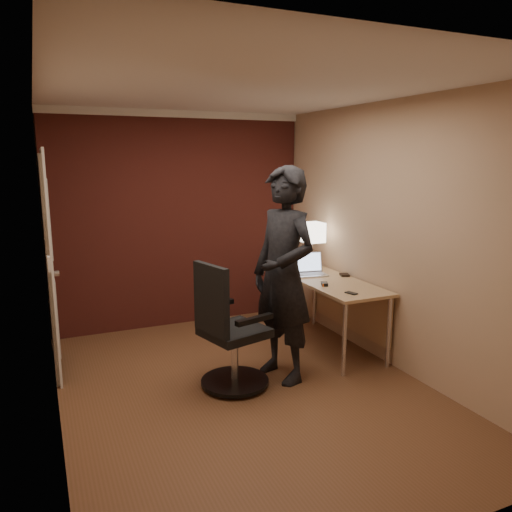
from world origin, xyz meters
The scene contains 9 objects.
room centered at (-0.27, 1.54, 1.37)m, with size 4.00×4.00×4.00m.
desk centered at (1.25, 0.56, 0.60)m, with size 0.60×1.50×0.73m.
desk_lamp centered at (1.27, 1.06, 1.15)m, with size 0.22×0.22×0.54m.
laptop centered at (1.12, 0.87, 0.79)m, with size 0.37×0.31×0.23m.
mouse centered at (1.02, 0.37, 0.75)m, with size 0.06×0.10×0.03m, color black.
phone centered at (1.09, 0.01, 0.73)m, with size 0.06×0.12×0.01m, color black.
wallet centered at (1.43, 0.64, 0.74)m, with size 0.09×0.11×0.02m, color black.
office_chair centered at (-0.13, 0.06, 0.48)m, with size 0.61×0.68×1.10m.
person centered at (0.41, 0.08, 0.96)m, with size 0.70×0.46×1.91m, color black.
Camera 1 is at (-1.55, -3.74, 1.97)m, focal length 35.00 mm.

